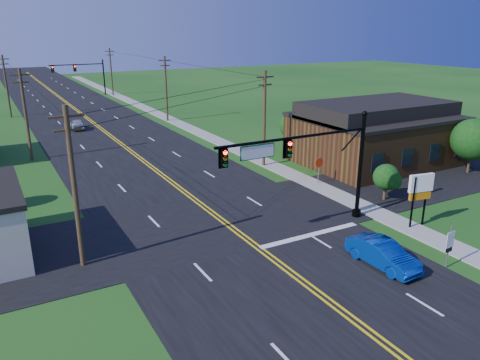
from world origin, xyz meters
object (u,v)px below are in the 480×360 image
signal_mast_far (81,72)px  route_sign (450,244)px  signal_mast_main (308,160)px  stop_sign (319,165)px  blue_car (383,254)px

signal_mast_far → route_sign: (3.64, -80.02, -3.09)m
signal_mast_main → stop_sign: (6.63, 7.08, -3.09)m
signal_mast_far → route_sign: size_ratio=4.38×
stop_sign → signal_mast_far: bearing=98.9°
route_sign → stop_sign: route_sign is taller
signal_mast_far → blue_car: 78.28m
blue_car → route_sign: 3.63m
stop_sign → blue_car: bearing=-110.9°
signal_mast_main → stop_sign: signal_mast_main is taller
signal_mast_far → stop_sign: size_ratio=4.77×
signal_mast_main → blue_car: bearing=-83.6°
signal_mast_far → signal_mast_main: bearing=-90.1°
blue_car → stop_sign: (5.94, 13.27, 0.93)m
blue_car → route_sign: route_sign is taller
signal_mast_main → signal_mast_far: (0.10, 72.00, -0.20)m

